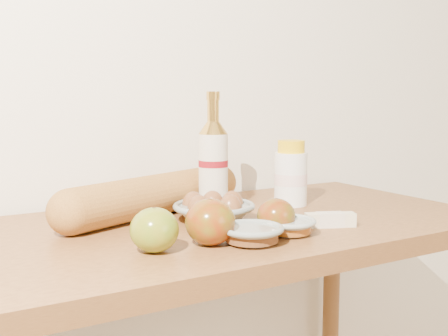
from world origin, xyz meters
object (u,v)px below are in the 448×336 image
at_px(table, 217,278).
at_px(cream_bottle, 291,175).
at_px(bourbon_bottle, 213,164).
at_px(baguette, 155,195).
at_px(egg_bowl, 214,210).

relative_size(table, cream_bottle, 7.53).
relative_size(bourbon_bottle, baguette, 0.51).
bearing_deg(baguette, bourbon_bottle, -39.67).
height_order(table, egg_bowl, egg_bowl).
relative_size(bourbon_bottle, egg_bowl, 1.19).
bearing_deg(table, egg_bowl, 96.39).
distance_m(bourbon_bottle, egg_bowl, 0.13).
xyz_separation_m(egg_bowl, baguette, (-0.08, 0.12, 0.02)).
height_order(bourbon_bottle, cream_bottle, bourbon_bottle).
distance_m(cream_bottle, baguette, 0.34).
relative_size(bourbon_bottle, cream_bottle, 1.74).
xyz_separation_m(table, bourbon_bottle, (0.04, 0.09, 0.24)).
distance_m(table, bourbon_bottle, 0.26).
bearing_deg(bourbon_bottle, baguette, 151.33).
bearing_deg(cream_bottle, bourbon_bottle, -175.86).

